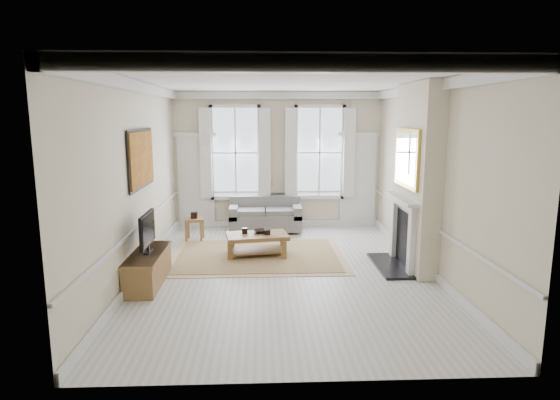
{
  "coord_description": "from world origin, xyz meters",
  "views": [
    {
      "loc": [
        -0.43,
        -8.15,
        2.8
      ],
      "look_at": [
        -0.07,
        0.46,
        1.25
      ],
      "focal_mm": 30.0,
      "sensor_mm": 36.0,
      "label": 1
    }
  ],
  "objects_px": {
    "side_table": "(194,223)",
    "coffee_table": "(257,238)",
    "sofa": "(265,217)",
    "tv_stand": "(148,268)"
  },
  "relations": [
    {
      "from": "side_table",
      "to": "coffee_table",
      "type": "relative_size",
      "value": 0.39
    },
    {
      "from": "side_table",
      "to": "coffee_table",
      "type": "height_order",
      "value": "side_table"
    },
    {
      "from": "sofa",
      "to": "coffee_table",
      "type": "distance_m",
      "value": 2.11
    },
    {
      "from": "side_table",
      "to": "tv_stand",
      "type": "height_order",
      "value": "tv_stand"
    },
    {
      "from": "sofa",
      "to": "side_table",
      "type": "height_order",
      "value": "sofa"
    },
    {
      "from": "side_table",
      "to": "sofa",
      "type": "bearing_deg",
      "value": 25.92
    },
    {
      "from": "side_table",
      "to": "tv_stand",
      "type": "xyz_separation_m",
      "value": [
        -0.39,
        -2.84,
        -0.13
      ]
    },
    {
      "from": "side_table",
      "to": "coffee_table",
      "type": "distance_m",
      "value": 1.95
    },
    {
      "from": "tv_stand",
      "to": "side_table",
      "type": "bearing_deg",
      "value": 82.13
    },
    {
      "from": "sofa",
      "to": "tv_stand",
      "type": "bearing_deg",
      "value": -119.09
    }
  ]
}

